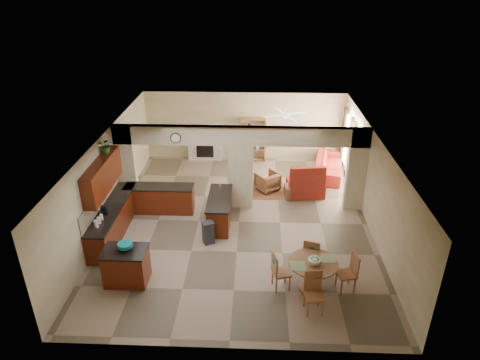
{
  "coord_description": "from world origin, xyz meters",
  "views": [
    {
      "loc": [
        0.49,
        -11.45,
        7.16
      ],
      "look_at": [
        0.01,
        0.3,
        1.32
      ],
      "focal_mm": 32.0,
      "sensor_mm": 36.0,
      "label": 1
    }
  ],
  "objects_px": {
    "sofa": "(329,165)",
    "armchair": "(267,181)",
    "kitchen_island": "(126,266)",
    "dining_table": "(312,272)"
  },
  "relations": [
    {
      "from": "dining_table",
      "to": "armchair",
      "type": "relative_size",
      "value": 1.65
    },
    {
      "from": "sofa",
      "to": "armchair",
      "type": "xyz_separation_m",
      "value": [
        -2.38,
        -1.44,
        -0.03
      ]
    },
    {
      "from": "kitchen_island",
      "to": "dining_table",
      "type": "bearing_deg",
      "value": -1.07
    },
    {
      "from": "kitchen_island",
      "to": "sofa",
      "type": "height_order",
      "value": "kitchen_island"
    },
    {
      "from": "sofa",
      "to": "armchair",
      "type": "height_order",
      "value": "sofa"
    },
    {
      "from": "kitchen_island",
      "to": "sofa",
      "type": "bearing_deg",
      "value": 48.06
    },
    {
      "from": "kitchen_island",
      "to": "armchair",
      "type": "distance_m",
      "value": 6.3
    },
    {
      "from": "dining_table",
      "to": "kitchen_island",
      "type": "bearing_deg",
      "value": 178.57
    },
    {
      "from": "armchair",
      "to": "dining_table",
      "type": "bearing_deg",
      "value": 64.17
    },
    {
      "from": "kitchen_island",
      "to": "armchair",
      "type": "relative_size",
      "value": 1.5
    }
  ]
}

